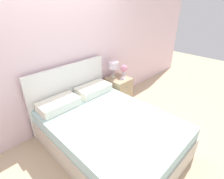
# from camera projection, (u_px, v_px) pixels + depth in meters

# --- Properties ---
(ground_plane) EXTENTS (12.00, 12.00, 0.00)m
(ground_plane) POSITION_uv_depth(u_px,v_px,m) (73.00, 118.00, 3.42)
(ground_plane) COLOR #CCB28E
(wall_back) EXTENTS (8.00, 0.06, 2.60)m
(wall_back) POSITION_uv_depth(u_px,v_px,m) (62.00, 52.00, 2.86)
(wall_back) COLOR silver
(wall_back) RESTS_ON ground_plane
(bed) EXTENTS (1.52, 2.07, 1.11)m
(bed) POSITION_uv_depth(u_px,v_px,m) (106.00, 130.00, 2.68)
(bed) COLOR beige
(bed) RESTS_ON ground_plane
(nightstand) EXTENTS (0.43, 0.48, 0.61)m
(nightstand) POSITION_uv_depth(u_px,v_px,m) (118.00, 91.00, 3.77)
(nightstand) COLOR tan
(nightstand) RESTS_ON ground_plane
(table_lamp) EXTENTS (0.21, 0.21, 0.35)m
(table_lamp) POSITION_uv_depth(u_px,v_px,m) (113.00, 66.00, 3.55)
(table_lamp) COLOR beige
(table_lamp) RESTS_ON nightstand
(flower_vase) EXTENTS (0.15, 0.15, 0.25)m
(flower_vase) POSITION_uv_depth(u_px,v_px,m) (124.00, 69.00, 3.64)
(flower_vase) COLOR silver
(flower_vase) RESTS_ON nightstand
(teacup) EXTENTS (0.11, 0.11, 0.05)m
(teacup) POSITION_uv_depth(u_px,v_px,m) (123.00, 78.00, 3.59)
(teacup) COLOR white
(teacup) RESTS_ON nightstand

